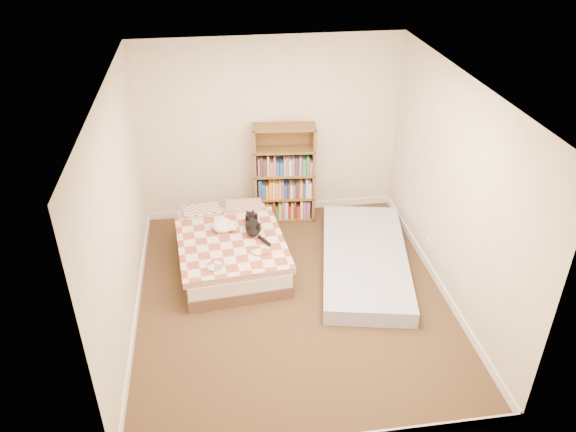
{
  "coord_description": "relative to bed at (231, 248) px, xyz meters",
  "views": [
    {
      "loc": [
        -0.77,
        -5.0,
        4.12
      ],
      "look_at": [
        -0.0,
        0.3,
        0.91
      ],
      "focal_mm": 35.0,
      "sensor_mm": 36.0,
      "label": 1
    }
  ],
  "objects": [
    {
      "name": "bed",
      "position": [
        0.0,
        0.0,
        0.0
      ],
      "size": [
        1.37,
        1.81,
        0.46
      ],
      "rotation": [
        0.0,
        0.0,
        0.09
      ],
      "color": "brown",
      "rests_on": "room"
    },
    {
      "name": "bookshelf",
      "position": [
        0.81,
        1.0,
        0.31
      ],
      "size": [
        0.86,
        0.35,
        1.39
      ],
      "rotation": [
        0.0,
        0.0,
        -0.09
      ],
      "color": "brown",
      "rests_on": "room"
    },
    {
      "name": "white_dog",
      "position": [
        -0.07,
        0.1,
        0.27
      ],
      "size": [
        0.31,
        0.33,
        0.14
      ],
      "rotation": [
        0.0,
        0.0,
        0.19
      ],
      "color": "white",
      "rests_on": "bed"
    },
    {
      "name": "room",
      "position": [
        0.65,
        -0.8,
        0.99
      ],
      "size": [
        3.51,
        4.01,
        2.51
      ],
      "color": "#44311D",
      "rests_on": "ground"
    },
    {
      "name": "black_cat",
      "position": [
        0.29,
        0.06,
        0.27
      ],
      "size": [
        0.22,
        0.68,
        0.16
      ],
      "rotation": [
        0.0,
        0.0,
        0.02
      ],
      "color": "black",
      "rests_on": "bed"
    },
    {
      "name": "floor_mattress",
      "position": [
        1.63,
        -0.33,
        -0.11
      ],
      "size": [
        1.44,
        2.4,
        0.2
      ],
      "primitive_type": "cube",
      "rotation": [
        0.0,
        0.0,
        -0.2
      ],
      "color": "#7A8BCC",
      "rests_on": "room"
    }
  ]
}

